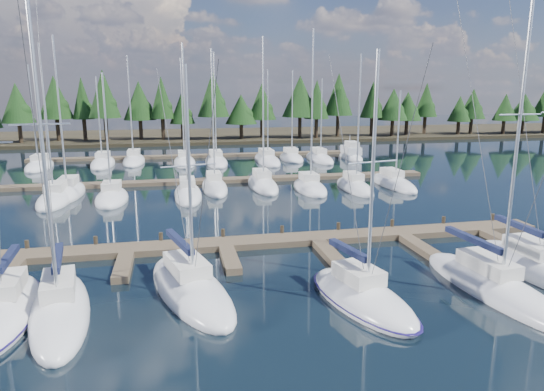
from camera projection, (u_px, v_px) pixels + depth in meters
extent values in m
plane|color=black|center=(210.00, 204.00, 42.59)|extent=(260.00, 260.00, 0.00)
cube|color=#2C2618|center=(188.00, 136.00, 99.92)|extent=(220.00, 30.00, 0.60)
cube|color=brown|center=(225.00, 244.00, 31.07)|extent=(44.00, 2.00, 0.40)
cube|color=brown|center=(7.00, 275.00, 25.86)|extent=(0.90, 4.00, 0.40)
cube|color=brown|center=(123.00, 267.00, 27.03)|extent=(0.90, 4.00, 0.40)
cube|color=brown|center=(230.00, 260.00, 28.20)|extent=(0.90, 4.00, 0.40)
cube|color=brown|center=(329.00, 253.00, 29.37)|extent=(0.90, 4.00, 0.40)
cube|color=brown|center=(420.00, 247.00, 30.54)|extent=(0.90, 4.00, 0.40)
cube|color=brown|center=(504.00, 241.00, 31.71)|extent=(0.90, 4.00, 0.40)
cylinder|color=#31281B|center=(27.00, 247.00, 29.63)|extent=(0.26, 0.26, 0.90)
cylinder|color=#31281B|center=(96.00, 243.00, 30.41)|extent=(0.26, 0.26, 0.90)
cylinder|color=#31281B|center=(161.00, 239.00, 31.19)|extent=(0.26, 0.26, 0.90)
cylinder|color=#31281B|center=(223.00, 236.00, 31.97)|extent=(0.26, 0.26, 0.90)
cylinder|color=#31281B|center=(282.00, 232.00, 32.75)|extent=(0.26, 0.26, 0.90)
cylinder|color=#31281B|center=(338.00, 229.00, 33.53)|extent=(0.26, 0.26, 0.90)
cylinder|color=#31281B|center=(392.00, 226.00, 34.31)|extent=(0.26, 0.26, 0.90)
cylinder|color=#31281B|center=(443.00, 223.00, 35.10)|extent=(0.26, 0.26, 0.90)
cylinder|color=#31281B|center=(492.00, 220.00, 35.88)|extent=(0.26, 0.26, 0.90)
cube|color=brown|center=(203.00, 181.00, 52.11)|extent=(50.00, 1.80, 0.40)
cube|color=brown|center=(194.00, 156.00, 71.24)|extent=(46.00, 1.80, 0.40)
ellipsoid|color=silver|center=(6.00, 313.00, 21.64)|extent=(3.22, 8.33, 1.90)
cube|color=silver|center=(5.00, 284.00, 21.76)|extent=(1.63, 2.71, 0.70)
cylinder|color=silver|center=(8.00, 261.00, 22.51)|extent=(0.39, 3.59, 0.12)
cube|color=#131835|center=(8.00, 258.00, 22.48)|extent=(0.61, 3.44, 0.30)
ellipsoid|color=#160E47|center=(5.00, 312.00, 21.62)|extent=(3.35, 8.66, 0.18)
ellipsoid|color=silver|center=(60.00, 313.00, 21.62)|extent=(3.93, 9.38, 1.90)
cube|color=silver|center=(58.00, 284.00, 21.78)|extent=(1.83, 3.09, 0.70)
cylinder|color=silver|center=(42.00, 141.00, 19.53)|extent=(0.18, 0.18, 13.75)
cylinder|color=silver|center=(58.00, 261.00, 22.61)|extent=(0.76, 3.97, 0.12)
cube|color=#131835|center=(58.00, 258.00, 22.58)|extent=(0.96, 3.83, 0.30)
cylinder|color=silver|center=(40.00, 124.00, 19.38)|extent=(2.24, 0.43, 0.07)
cylinder|color=#3F3F44|center=(38.00, 151.00, 17.78)|extent=(0.66, 3.89, 14.06)
cylinder|color=#3F3F44|center=(46.00, 139.00, 21.77)|extent=(0.81, 4.79, 14.06)
ellipsoid|color=silver|center=(191.00, 291.00, 24.01)|extent=(5.38, 10.00, 1.90)
cube|color=silver|center=(187.00, 265.00, 24.17)|extent=(2.37, 3.38, 0.70)
cylinder|color=silver|center=(189.00, 176.00, 22.32)|extent=(0.20, 0.20, 10.01)
cylinder|color=silver|center=(180.00, 244.00, 25.00)|extent=(1.24, 4.09, 0.12)
cube|color=#131835|center=(179.00, 241.00, 24.97)|extent=(1.41, 3.96, 0.30)
cylinder|color=silver|center=(189.00, 165.00, 22.22)|extent=(2.56, 0.77, 0.07)
cylinder|color=#3F3F44|center=(204.00, 187.00, 20.57)|extent=(1.14, 4.00, 10.33)
cylinder|color=#3F3F44|center=(174.00, 171.00, 24.56)|extent=(1.39, 4.92, 10.33)
ellipsoid|color=silver|center=(362.00, 300.00, 22.96)|extent=(4.46, 7.92, 1.90)
cube|color=silver|center=(359.00, 274.00, 23.03)|extent=(2.07, 2.68, 0.70)
cylinder|color=silver|center=(373.00, 174.00, 21.29)|extent=(0.19, 0.19, 10.57)
cylinder|color=silver|center=(349.00, 253.00, 23.66)|extent=(0.85, 3.23, 0.12)
cube|color=#131835|center=(349.00, 250.00, 23.63)|extent=(1.04, 3.14, 0.30)
cylinder|color=silver|center=(373.00, 162.00, 21.18)|extent=(2.52, 0.64, 0.07)
cylinder|color=#3F3F44|center=(396.00, 184.00, 19.90)|extent=(0.75, 3.17, 10.88)
cylinder|color=#3F3F44|center=(348.00, 170.00, 23.09)|extent=(0.92, 3.90, 10.88)
ellipsoid|color=#160E47|center=(362.00, 299.00, 22.94)|extent=(4.63, 8.24, 0.18)
ellipsoid|color=silver|center=(493.00, 290.00, 24.08)|extent=(3.38, 10.43, 1.90)
cube|color=silver|center=(488.00, 264.00, 24.30)|extent=(1.66, 3.39, 0.70)
cylinder|color=silver|center=(519.00, 130.00, 21.88)|extent=(0.17, 0.17, 14.22)
cylinder|color=silver|center=(473.00, 242.00, 25.29)|extent=(0.50, 4.50, 0.12)
cube|color=#131835|center=(473.00, 240.00, 25.26)|extent=(0.72, 4.32, 0.30)
cylinder|color=silver|center=(520.00, 114.00, 21.72)|extent=(2.26, 0.26, 0.07)
cylinder|color=#3F3F44|center=(477.00, 129.00, 24.45)|extent=(0.50, 5.44, 14.53)
ellipsoid|color=silver|center=(535.00, 270.00, 26.74)|extent=(2.80, 9.44, 1.90)
cube|color=silver|center=(532.00, 247.00, 26.93)|extent=(1.53, 3.03, 0.70)
cylinder|color=silver|center=(519.00, 228.00, 27.84)|extent=(0.15, 4.15, 0.12)
cube|color=#131835|center=(519.00, 226.00, 27.81)|extent=(0.38, 3.96, 0.30)
cylinder|color=#3F3F44|center=(525.00, 126.00, 26.98)|extent=(0.07, 5.02, 14.47)
ellipsoid|color=silver|center=(55.00, 200.00, 43.33)|extent=(2.77, 8.18, 1.90)
cube|color=silver|center=(55.00, 186.00, 43.46)|extent=(1.52, 2.62, 0.70)
cylinder|color=silver|center=(46.00, 120.00, 41.38)|extent=(0.16, 0.16, 12.63)
ellipsoid|color=silver|center=(68.00, 194.00, 46.06)|extent=(2.76, 8.58, 1.90)
cube|color=silver|center=(68.00, 181.00, 46.21)|extent=(1.52, 2.75, 0.70)
cylinder|color=silver|center=(60.00, 113.00, 43.99)|extent=(0.16, 0.16, 13.57)
ellipsoid|color=silver|center=(112.00, 199.00, 43.76)|extent=(2.82, 7.18, 1.90)
cube|color=silver|center=(112.00, 186.00, 43.84)|extent=(1.55, 2.30, 0.70)
cylinder|color=silver|center=(107.00, 133.00, 42.12)|extent=(0.16, 0.16, 10.27)
ellipsoid|color=silver|center=(188.00, 195.00, 45.43)|extent=(2.52, 8.96, 1.90)
cube|color=silver|center=(187.00, 182.00, 45.60)|extent=(1.38, 2.87, 0.70)
cylinder|color=silver|center=(185.00, 117.00, 43.43)|extent=(0.16, 0.16, 12.82)
ellipsoid|color=silver|center=(215.00, 188.00, 48.64)|extent=(2.46, 8.74, 1.90)
cube|color=silver|center=(214.00, 176.00, 48.80)|extent=(1.35, 2.80, 0.70)
cylinder|color=silver|center=(213.00, 116.00, 46.67)|extent=(0.16, 0.16, 12.61)
ellipsoid|color=silver|center=(263.00, 186.00, 49.92)|extent=(2.69, 9.50, 1.90)
cube|color=silver|center=(262.00, 173.00, 50.11)|extent=(1.48, 3.04, 0.70)
cylinder|color=silver|center=(263.00, 109.00, 47.78)|extent=(0.16, 0.16, 13.85)
ellipsoid|color=silver|center=(310.00, 189.00, 48.26)|extent=(2.81, 7.49, 1.90)
cube|color=silver|center=(309.00, 176.00, 48.36)|extent=(1.55, 2.40, 0.70)
cylinder|color=silver|center=(312.00, 107.00, 46.16)|extent=(0.16, 0.16, 14.38)
ellipsoid|color=silver|center=(355.00, 188.00, 48.57)|extent=(2.43, 8.16, 1.90)
cube|color=silver|center=(353.00, 176.00, 48.70)|extent=(1.34, 2.61, 0.70)
cylinder|color=silver|center=(359.00, 119.00, 46.68)|extent=(0.16, 0.16, 12.13)
ellipsoid|color=silver|center=(393.00, 184.00, 50.54)|extent=(2.60, 9.31, 1.90)
cube|color=silver|center=(392.00, 172.00, 50.73)|extent=(1.43, 2.98, 0.70)
cylinder|color=silver|center=(398.00, 134.00, 48.96)|extent=(0.16, 0.16, 8.78)
ellipsoid|color=silver|center=(40.00, 167.00, 61.67)|extent=(2.89, 8.56, 1.90)
cube|color=silver|center=(39.00, 157.00, 61.82)|extent=(1.59, 2.74, 0.70)
cylinder|color=silver|center=(33.00, 114.00, 59.80)|extent=(0.16, 0.16, 11.80)
ellipsoid|color=silver|center=(103.00, 164.00, 64.03)|extent=(2.92, 9.41, 1.90)
cube|color=silver|center=(103.00, 155.00, 64.22)|extent=(1.61, 3.01, 0.70)
cylinder|color=silver|center=(99.00, 118.00, 62.26)|extent=(0.16, 0.16, 10.41)
ellipsoid|color=silver|center=(134.00, 161.00, 66.36)|extent=(2.89, 9.83, 1.90)
cube|color=silver|center=(134.00, 152.00, 66.57)|extent=(1.59, 3.15, 0.70)
cylinder|color=silver|center=(130.00, 107.00, 64.28)|extent=(0.16, 0.16, 13.12)
ellipsoid|color=silver|center=(185.00, 163.00, 65.08)|extent=(2.88, 8.89, 1.90)
cube|color=silver|center=(184.00, 154.00, 65.25)|extent=(1.58, 2.85, 0.70)
cylinder|color=silver|center=(182.00, 109.00, 63.09)|extent=(0.16, 0.16, 12.74)
ellipsoid|color=silver|center=(216.00, 162.00, 65.67)|extent=(2.90, 10.22, 1.90)
cube|color=silver|center=(216.00, 153.00, 65.90)|extent=(1.59, 3.27, 0.70)
cylinder|color=silver|center=(215.00, 105.00, 63.53)|extent=(0.16, 0.16, 13.57)
ellipsoid|color=silver|center=(267.00, 161.00, 67.01)|extent=(2.99, 11.00, 1.90)
cube|color=silver|center=(266.00, 152.00, 67.28)|extent=(1.64, 3.52, 0.70)
cylinder|color=silver|center=(268.00, 113.00, 65.07)|extent=(0.16, 0.16, 11.36)
ellipsoid|color=silver|center=(291.00, 159.00, 68.74)|extent=(2.99, 7.42, 1.90)
cube|color=silver|center=(291.00, 150.00, 68.83)|extent=(1.64, 2.38, 0.70)
cylinder|color=silver|center=(292.00, 112.00, 66.97)|extent=(0.16, 0.16, 11.36)
ellipsoid|color=silver|center=(319.00, 159.00, 68.38)|extent=(2.75, 9.70, 1.90)
cube|color=silver|center=(319.00, 150.00, 68.58)|extent=(1.51, 3.10, 0.70)
cylinder|color=silver|center=(321.00, 117.00, 66.62)|extent=(0.16, 0.16, 10.26)
ellipsoid|color=silver|center=(351.00, 157.00, 70.60)|extent=(3.37, 8.27, 1.61)
cube|color=silver|center=(351.00, 150.00, 70.37)|extent=(2.39, 4.60, 1.08)
cube|color=silver|center=(352.00, 144.00, 69.79)|extent=(1.72, 2.94, 0.81)
cylinder|color=silver|center=(350.00, 140.00, 70.85)|extent=(0.09, 0.09, 1.44)
cylinder|color=black|center=(20.00, 133.00, 84.43)|extent=(0.70, 0.70, 3.50)
cone|color=black|center=(17.00, 103.00, 83.31)|extent=(5.61, 5.61, 6.80)
ellipsoid|color=black|center=(21.00, 112.00, 83.75)|extent=(3.37, 3.37, 3.37)
cylinder|color=black|center=(58.00, 130.00, 88.46)|extent=(0.70, 0.70, 3.95)
cone|color=black|center=(55.00, 97.00, 87.20)|extent=(6.07, 6.07, 7.67)
ellipsoid|color=black|center=(59.00, 107.00, 87.68)|extent=(3.64, 3.64, 3.64)
cylinder|color=black|center=(85.00, 130.00, 88.61)|extent=(0.70, 0.70, 3.87)
cone|color=black|center=(82.00, 98.00, 87.37)|extent=(3.82, 3.82, 7.52)
ellipsoid|color=black|center=(86.00, 108.00, 87.84)|extent=(2.29, 2.29, 2.29)
cylinder|color=black|center=(106.00, 130.00, 85.84)|extent=(0.70, 0.70, 4.27)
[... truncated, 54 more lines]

